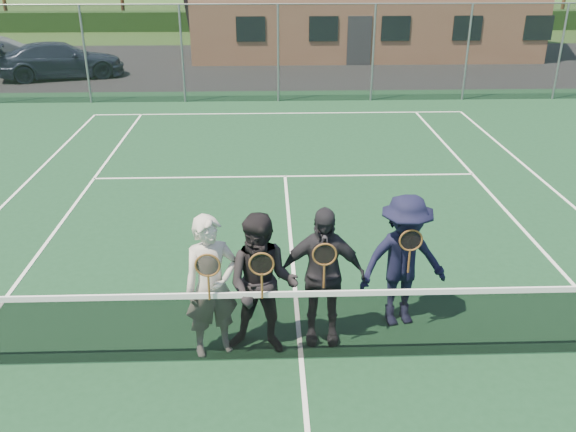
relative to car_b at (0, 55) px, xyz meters
name	(u,v)px	position (x,y,z in m)	size (l,w,h in m)	color
ground	(275,66)	(10.90, 1.09, -0.69)	(220.00, 220.00, 0.00)	#274518
court_surface	(301,359)	(10.90, -18.91, -0.68)	(30.00, 30.00, 0.02)	#14381E
tarmac_carpark	(180,66)	(6.90, 1.09, -0.68)	(40.00, 12.00, 0.01)	black
hedge_row	(272,21)	(10.90, 13.09, -0.14)	(40.00, 1.20, 1.10)	#183210
car_b	(0,55)	(0.00, 0.00, 0.00)	(1.46, 4.19, 1.38)	gray
car_c	(61,60)	(2.76, -1.20, -0.03)	(1.86, 4.57, 1.33)	#1B2336
court_markings	(301,358)	(10.90, -18.91, -0.66)	(11.03, 23.83, 0.01)	white
tennis_net	(301,323)	(10.90, -18.91, -0.15)	(11.68, 0.08, 1.10)	slate
perimeter_fence	(278,54)	(10.90, -5.41, 0.84)	(30.07, 0.07, 3.02)	slate
player_a	(211,286)	(9.85, -18.69, 0.23)	(0.76, 0.63, 1.80)	beige
player_b	(262,285)	(10.45, -18.68, 0.23)	(0.97, 0.81, 1.80)	black
player_c	(322,276)	(11.17, -18.47, 0.23)	(1.08, 0.53, 1.80)	#232227
player_d	(404,261)	(12.24, -18.14, 0.23)	(1.27, 0.88, 1.80)	black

